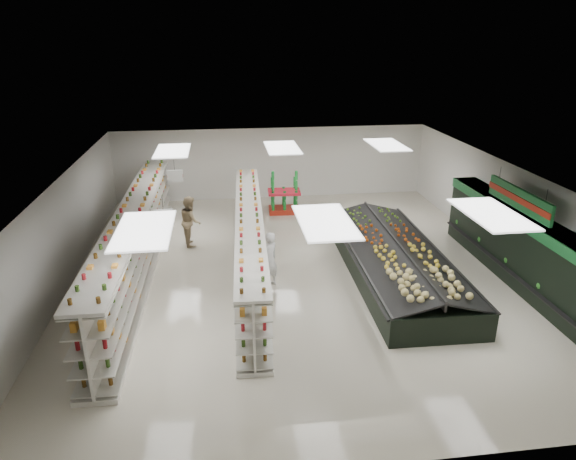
{
  "coord_description": "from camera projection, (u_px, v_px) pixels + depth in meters",
  "views": [
    {
      "loc": [
        -2.27,
        -14.68,
        7.17
      ],
      "look_at": [
        -0.25,
        0.49,
        1.25
      ],
      "focal_mm": 32.0,
      "sensor_mm": 36.0,
      "label": 1
    }
  ],
  "objects": [
    {
      "name": "ceiling",
      "position": [
        299.0,
        174.0,
        15.28
      ],
      "size": [
        14.0,
        16.0,
        0.02
      ],
      "primitive_type": "cube",
      "color": "white",
      "rests_on": "wall_back"
    },
    {
      "name": "soda_endcap",
      "position": [
        284.0,
        194.0,
        21.51
      ],
      "size": [
        1.38,
        0.98,
        1.71
      ],
      "rotation": [
        0.0,
        0.0,
        -0.05
      ],
      "color": "#A62212",
      "rests_on": "floor"
    },
    {
      "name": "gondola_center",
      "position": [
        250.0,
        245.0,
        16.22
      ],
      "size": [
        1.33,
        11.12,
        1.92
      ],
      "rotation": [
        0.0,
        0.0,
        -0.04
      ],
      "color": "silver",
      "rests_on": "floor"
    },
    {
      "name": "gondola_left",
      "position": [
        136.0,
        245.0,
        15.93
      ],
      "size": [
        1.07,
        12.5,
        2.17
      ],
      "rotation": [
        0.0,
        0.0,
        -0.01
      ],
      "color": "silver",
      "rests_on": "floor"
    },
    {
      "name": "shopper_background",
      "position": [
        190.0,
        221.0,
        18.22
      ],
      "size": [
        0.68,
        0.95,
        1.8
      ],
      "primitive_type": "imported",
      "rotation": [
        0.0,
        0.0,
        1.74
      ],
      "color": "#94875B",
      "rests_on": "floor"
    },
    {
      "name": "hortifruti_banner",
      "position": [
        519.0,
        199.0,
        14.86
      ],
      "size": [
        0.12,
        3.2,
        0.95
      ],
      "color": "#1C6B32",
      "rests_on": "ceiling"
    },
    {
      "name": "wall_right",
      "position": [
        510.0,
        215.0,
        16.72
      ],
      "size": [
        0.02,
        16.0,
        3.2
      ],
      "primitive_type": "cube",
      "color": "white",
      "rests_on": "floor"
    },
    {
      "name": "aisle_sign_near",
      "position": [
        164.0,
        217.0,
        13.13
      ],
      "size": [
        0.52,
        0.06,
        0.75
      ],
      "color": "white",
      "rests_on": "ceiling"
    },
    {
      "name": "produce_wall_case",
      "position": [
        520.0,
        243.0,
        15.41
      ],
      "size": [
        0.93,
        8.0,
        2.2
      ],
      "color": "black",
      "rests_on": "floor"
    },
    {
      "name": "floor",
      "position": [
        298.0,
        271.0,
        16.44
      ],
      "size": [
        16.0,
        16.0,
        0.0
      ],
      "primitive_type": "plane",
      "color": "beige",
      "rests_on": "ground"
    },
    {
      "name": "aisle_sign_far",
      "position": [
        175.0,
        176.0,
        16.83
      ],
      "size": [
        0.52,
        0.06,
        0.75
      ],
      "color": "white",
      "rests_on": "ceiling"
    },
    {
      "name": "wall_front",
      "position": [
        371.0,
        393.0,
        8.47
      ],
      "size": [
        14.0,
        0.02,
        3.2
      ],
      "primitive_type": "cube",
      "color": "white",
      "rests_on": "floor"
    },
    {
      "name": "wall_back",
      "position": [
        272.0,
        163.0,
        23.26
      ],
      "size": [
        14.0,
        0.02,
        3.2
      ],
      "primitive_type": "cube",
      "color": "white",
      "rests_on": "floor"
    },
    {
      "name": "produce_island",
      "position": [
        395.0,
        259.0,
        16.01
      ],
      "size": [
        3.03,
        7.95,
        1.18
      ],
      "rotation": [
        0.0,
        0.0,
        -0.02
      ],
      "color": "black",
      "rests_on": "floor"
    },
    {
      "name": "shopper_main",
      "position": [
        269.0,
        260.0,
        15.19
      ],
      "size": [
        0.75,
        0.72,
        1.73
      ],
      "primitive_type": "imported",
      "rotation": [
        0.0,
        0.0,
        3.84
      ],
      "color": "silver",
      "rests_on": "floor"
    },
    {
      "name": "wall_left",
      "position": [
        62.0,
        236.0,
        15.0
      ],
      "size": [
        0.02,
        16.0,
        3.2
      ],
      "primitive_type": "cube",
      "color": "white",
      "rests_on": "floor"
    }
  ]
}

